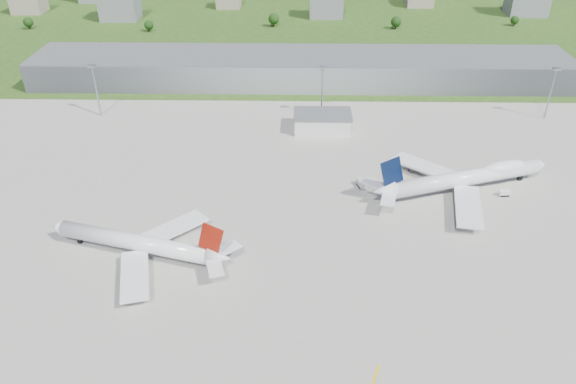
{
  "coord_description": "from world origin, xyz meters",
  "views": [
    {
      "loc": [
        -1.83,
        -142.18,
        113.63
      ],
      "look_at": [
        -4.92,
        28.58,
        9.0
      ],
      "focal_mm": 35.0,
      "sensor_mm": 36.0,
      "label": 1
    }
  ],
  "objects_px": {
    "airliner_red_twin": "(140,244)",
    "tug_yellow": "(193,257)",
    "airliner_blue_quad": "(467,178)",
    "van_white_near": "(361,184)",
    "van_white_far": "(504,193)"
  },
  "relations": [
    {
      "from": "airliner_red_twin",
      "to": "tug_yellow",
      "type": "relative_size",
      "value": 15.31
    },
    {
      "from": "airliner_blue_quad",
      "to": "tug_yellow",
      "type": "relative_size",
      "value": 17.75
    },
    {
      "from": "tug_yellow",
      "to": "van_white_near",
      "type": "relative_size",
      "value": 0.68
    },
    {
      "from": "airliner_red_twin",
      "to": "van_white_far",
      "type": "distance_m",
      "value": 135.86
    },
    {
      "from": "van_white_near",
      "to": "airliner_red_twin",
      "type": "bearing_deg",
      "value": 104.28
    },
    {
      "from": "airliner_red_twin",
      "to": "van_white_far",
      "type": "xyz_separation_m",
      "value": [
        129.97,
        39.39,
        -3.61
      ]
    },
    {
      "from": "airliner_red_twin",
      "to": "tug_yellow",
      "type": "height_order",
      "value": "airliner_red_twin"
    },
    {
      "from": "van_white_near",
      "to": "van_white_far",
      "type": "bearing_deg",
      "value": -112.44
    },
    {
      "from": "tug_yellow",
      "to": "van_white_near",
      "type": "height_order",
      "value": "van_white_near"
    },
    {
      "from": "airliner_red_twin",
      "to": "van_white_near",
      "type": "bearing_deg",
      "value": -133.34
    },
    {
      "from": "airliner_blue_quad",
      "to": "van_white_near",
      "type": "distance_m",
      "value": 40.42
    },
    {
      "from": "airliner_blue_quad",
      "to": "van_white_far",
      "type": "height_order",
      "value": "airliner_blue_quad"
    },
    {
      "from": "airliner_blue_quad",
      "to": "van_white_near",
      "type": "height_order",
      "value": "airliner_blue_quad"
    },
    {
      "from": "airliner_blue_quad",
      "to": "van_white_far",
      "type": "distance_m",
      "value": 15.22
    },
    {
      "from": "tug_yellow",
      "to": "airliner_red_twin",
      "type": "bearing_deg",
      "value": 166.02
    }
  ]
}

